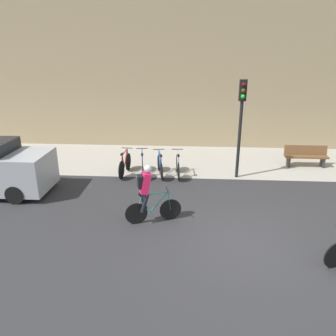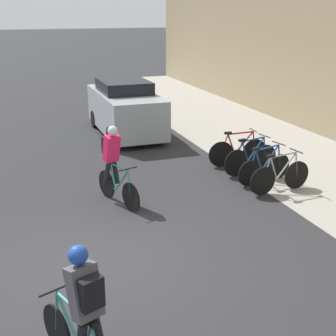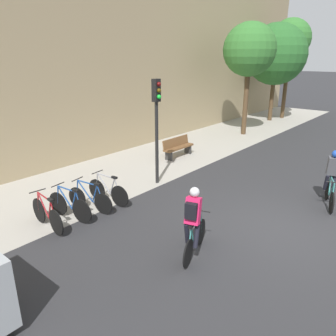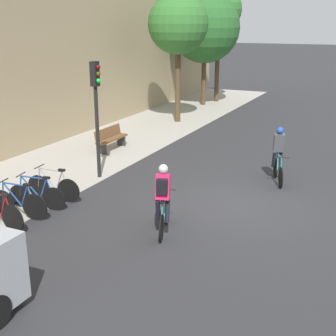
{
  "view_description": "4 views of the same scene",
  "coord_description": "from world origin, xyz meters",
  "px_view_note": "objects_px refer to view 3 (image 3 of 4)",
  "views": [
    {
      "loc": [
        -1.49,
        -7.41,
        4.73
      ],
      "look_at": [
        -2.09,
        1.77,
        1.4
      ],
      "focal_mm": 35.0,
      "sensor_mm": 36.0,
      "label": 1
    },
    {
      "loc": [
        7.0,
        -1.18,
        4.14
      ],
      "look_at": [
        -1.41,
        1.82,
        1.09
      ],
      "focal_mm": 50.0,
      "sensor_mm": 36.0,
      "label": 2
    },
    {
      "loc": [
        -8.0,
        -2.8,
        4.46
      ],
      "look_at": [
        -0.9,
        3.14,
        1.29
      ],
      "focal_mm": 35.0,
      "sensor_mm": 36.0,
      "label": 3
    },
    {
      "loc": [
        -11.84,
        -3.51,
        4.91
      ],
      "look_at": [
        -1.78,
        1.23,
        1.41
      ],
      "focal_mm": 50.0,
      "sensor_mm": 36.0,
      "label": 4
    }
  ],
  "objects_px": {
    "parked_bike_0": "(47,214)",
    "bench": "(178,147)",
    "cyclist_pink": "(193,221)",
    "traffic_light_pole": "(157,113)",
    "cyclist_grey": "(332,176)",
    "parked_bike_1": "(70,206)",
    "parked_bike_2": "(90,199)",
    "parked_bike_3": "(108,191)"
  },
  "relations": [
    {
      "from": "cyclist_grey",
      "to": "parked_bike_0",
      "type": "bearing_deg",
      "value": 140.6
    },
    {
      "from": "cyclist_grey",
      "to": "parked_bike_3",
      "type": "xyz_separation_m",
      "value": [
        -4.45,
        5.39,
        -0.54
      ]
    },
    {
      "from": "traffic_light_pole",
      "to": "parked_bike_3",
      "type": "bearing_deg",
      "value": 179.24
    },
    {
      "from": "parked_bike_2",
      "to": "parked_bike_3",
      "type": "bearing_deg",
      "value": 0.07
    },
    {
      "from": "cyclist_grey",
      "to": "parked_bike_2",
      "type": "relative_size",
      "value": 1.08
    },
    {
      "from": "parked_bike_3",
      "to": "traffic_light_pole",
      "type": "bearing_deg",
      "value": -0.76
    },
    {
      "from": "cyclist_pink",
      "to": "parked_bike_0",
      "type": "relative_size",
      "value": 1.03
    },
    {
      "from": "cyclist_grey",
      "to": "bench",
      "type": "bearing_deg",
      "value": 81.89
    },
    {
      "from": "parked_bike_0",
      "to": "parked_bike_1",
      "type": "xyz_separation_m",
      "value": [
        0.71,
        0.0,
        -0.0
      ]
    },
    {
      "from": "cyclist_pink",
      "to": "bench",
      "type": "height_order",
      "value": "cyclist_pink"
    },
    {
      "from": "cyclist_grey",
      "to": "parked_bike_3",
      "type": "distance_m",
      "value": 7.01
    },
    {
      "from": "cyclist_grey",
      "to": "parked_bike_1",
      "type": "xyz_separation_m",
      "value": [
        -5.86,
        5.39,
        -0.53
      ]
    },
    {
      "from": "parked_bike_0",
      "to": "bench",
      "type": "relative_size",
      "value": 0.95
    },
    {
      "from": "traffic_light_pole",
      "to": "bench",
      "type": "height_order",
      "value": "traffic_light_pole"
    },
    {
      "from": "cyclist_pink",
      "to": "parked_bike_0",
      "type": "xyz_separation_m",
      "value": [
        -1.4,
        3.83,
        -0.53
      ]
    },
    {
      "from": "parked_bike_1",
      "to": "cyclist_grey",
      "type": "bearing_deg",
      "value": -42.63
    },
    {
      "from": "bench",
      "to": "cyclist_pink",
      "type": "bearing_deg",
      "value": -139.24
    },
    {
      "from": "parked_bike_1",
      "to": "parked_bike_2",
      "type": "distance_m",
      "value": 0.71
    },
    {
      "from": "parked_bike_1",
      "to": "bench",
      "type": "relative_size",
      "value": 0.93
    },
    {
      "from": "parked_bike_0",
      "to": "parked_bike_2",
      "type": "relative_size",
      "value": 1.04
    },
    {
      "from": "cyclist_pink",
      "to": "parked_bike_0",
      "type": "distance_m",
      "value": 4.12
    },
    {
      "from": "parked_bike_2",
      "to": "parked_bike_3",
      "type": "relative_size",
      "value": 0.98
    },
    {
      "from": "cyclist_pink",
      "to": "traffic_light_pole",
      "type": "height_order",
      "value": "traffic_light_pole"
    },
    {
      "from": "cyclist_grey",
      "to": "bench",
      "type": "height_order",
      "value": "cyclist_grey"
    },
    {
      "from": "parked_bike_0",
      "to": "cyclist_pink",
      "type": "bearing_deg",
      "value": -69.94
    },
    {
      "from": "cyclist_grey",
      "to": "traffic_light_pole",
      "type": "distance_m",
      "value": 6.0
    },
    {
      "from": "cyclist_grey",
      "to": "parked_bike_2",
      "type": "bearing_deg",
      "value": 133.69
    },
    {
      "from": "parked_bike_0",
      "to": "parked_bike_2",
      "type": "distance_m",
      "value": 1.42
    },
    {
      "from": "parked_bike_0",
      "to": "parked_bike_1",
      "type": "bearing_deg",
      "value": 0.04
    },
    {
      "from": "cyclist_pink",
      "to": "traffic_light_pole",
      "type": "distance_m",
      "value": 5.14
    },
    {
      "from": "parked_bike_0",
      "to": "traffic_light_pole",
      "type": "bearing_deg",
      "value": -0.4
    },
    {
      "from": "parked_bike_3",
      "to": "parked_bike_1",
      "type": "bearing_deg",
      "value": 179.97
    },
    {
      "from": "cyclist_pink",
      "to": "parked_bike_2",
      "type": "height_order",
      "value": "cyclist_pink"
    },
    {
      "from": "parked_bike_2",
      "to": "parked_bike_3",
      "type": "height_order",
      "value": "parked_bike_3"
    },
    {
      "from": "traffic_light_pole",
      "to": "parked_bike_1",
      "type": "bearing_deg",
      "value": 179.52
    },
    {
      "from": "parked_bike_2",
      "to": "traffic_light_pole",
      "type": "height_order",
      "value": "traffic_light_pole"
    },
    {
      "from": "cyclist_grey",
      "to": "traffic_light_pole",
      "type": "relative_size",
      "value": 0.47
    },
    {
      "from": "cyclist_pink",
      "to": "parked_bike_1",
      "type": "distance_m",
      "value": 3.93
    },
    {
      "from": "parked_bike_3",
      "to": "traffic_light_pole",
      "type": "relative_size",
      "value": 0.45
    },
    {
      "from": "cyclist_pink",
      "to": "parked_bike_3",
      "type": "height_order",
      "value": "cyclist_pink"
    },
    {
      "from": "cyclist_pink",
      "to": "parked_bike_2",
      "type": "distance_m",
      "value": 3.87
    },
    {
      "from": "bench",
      "to": "parked_bike_2",
      "type": "bearing_deg",
      "value": -166.58
    }
  ]
}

